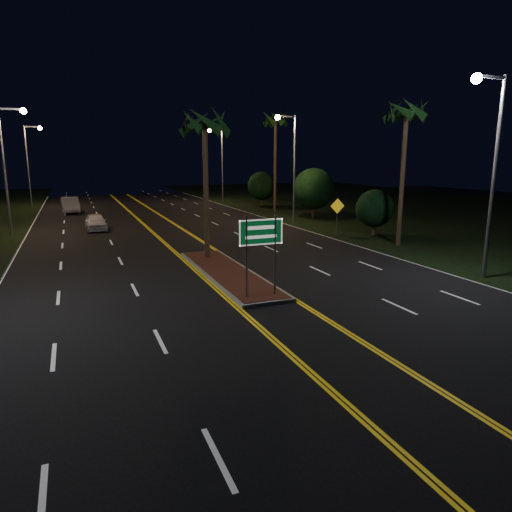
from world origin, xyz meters
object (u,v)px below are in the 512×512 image
palm_median (204,123)px  palm_right_far (275,121)px  car_far (70,204)px  palm_right_near (407,112)px  streetlight_right_mid (290,156)px  warning_sign (337,211)px  highway_sign (261,240)px  streetlight_right_far (219,157)px  streetlight_left_far (31,157)px  streetlight_left_mid (9,156)px  shrub_mid (313,189)px  shrub_near (375,208)px  streetlight_right_near (490,154)px  median_island (228,273)px  car_near (96,221)px  shrub_far (262,186)px

palm_median → palm_right_far: bearing=56.7°
car_far → palm_right_near: bearing=-57.8°
streetlight_right_mid → warning_sign: 7.80m
highway_sign → palm_right_far: (12.80, 27.20, 6.74)m
streetlight_right_mid → palm_median: streetlight_right_mid is taller
streetlight_right_far → streetlight_right_mid: bearing=-90.0°
highway_sign → streetlight_left_far: bearing=104.4°
streetlight_left_mid → warning_sign: (21.80, -8.71, -3.93)m
shrub_mid → shrub_near: bearing=-92.9°
palm_median → palm_right_far: 23.40m
palm_median → shrub_mid: bearing=44.0°
highway_sign → warning_sign: 16.79m
streetlight_left_mid → streetlight_right_mid: (21.23, -2.00, 0.00)m
streetlight_right_mid → palm_right_near: 12.41m
streetlight_left_mid → streetlight_left_far: 20.00m
streetlight_right_near → shrub_mid: 22.45m
palm_right_near → palm_right_far: bearing=89.1°
streetlight_right_far → palm_right_near: bearing=-86.6°
palm_right_far → median_island: bearing=-119.1°
highway_sign → streetlight_right_mid: 22.18m
palm_median → shrub_mid: palm_median is taller
palm_median → car_far: bearing=104.5°
palm_right_near → warning_sign: 8.48m
palm_right_near → car_near: bearing=141.6°
streetlight_left_mid → shrub_mid: 24.79m
streetlight_left_far → shrub_far: size_ratio=2.27×
shrub_mid → warning_sign: 9.20m
streetlight_right_mid → car_near: bearing=172.8°
median_island → shrub_mid: (14.00, 17.00, 2.64)m
highway_sign → shrub_far: bearing=67.4°
streetlight_right_far → highway_sign: bearing=-105.1°
streetlight_right_mid → warning_sign: streetlight_right_mid is taller
streetlight_right_mid → shrub_near: (2.89, -8.00, -3.71)m
shrub_far → car_far: (-20.75, 1.34, -1.43)m
streetlight_left_far → streetlight_right_far: size_ratio=1.00×
palm_right_near → palm_right_far: (0.30, 20.00, 0.93)m
warning_sign → streetlight_right_near: bearing=-88.6°
streetlight_right_mid → shrub_far: 14.74m
palm_median → highway_sign: bearing=-90.0°
palm_median → shrub_far: size_ratio=2.10×
streetlight_right_near → streetlight_right_far: 40.00m
palm_right_far → car_near: 20.70m
streetlight_right_far → palm_median: size_ratio=1.08×
streetlight_left_far → palm_median: bearing=-72.4°
streetlight_left_mid → palm_right_far: bearing=14.4°
shrub_mid → car_near: size_ratio=1.04×
median_island → shrub_far: (13.80, 29.00, 2.25)m
palm_right_far → shrub_near: size_ratio=3.12×
streetlight_right_mid → palm_right_far: size_ratio=0.87×
median_island → car_far: (-6.95, 30.34, 0.83)m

